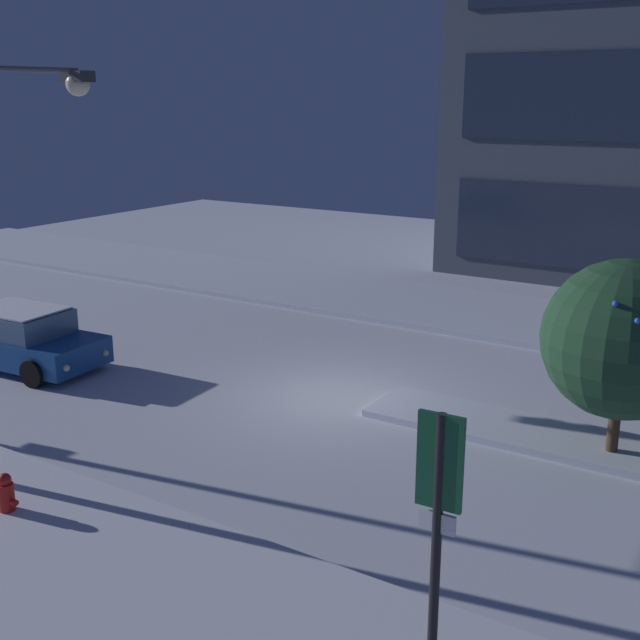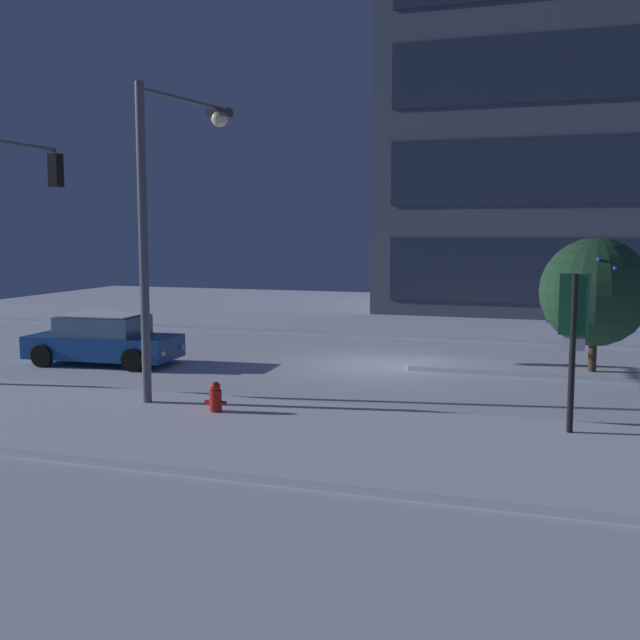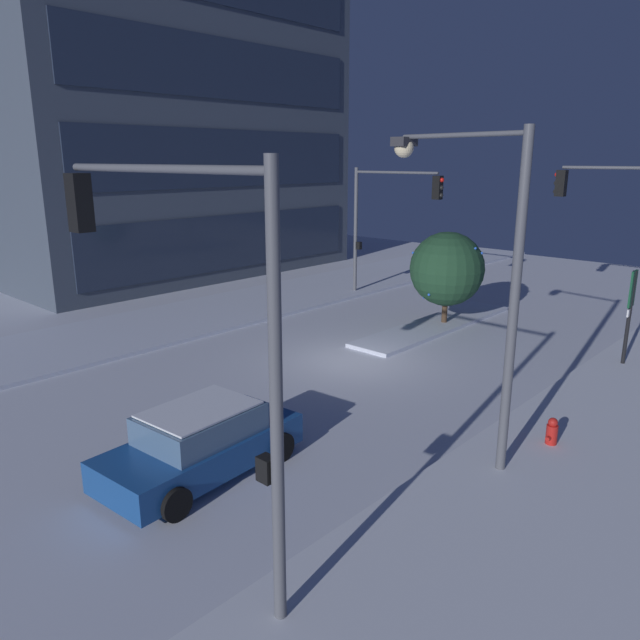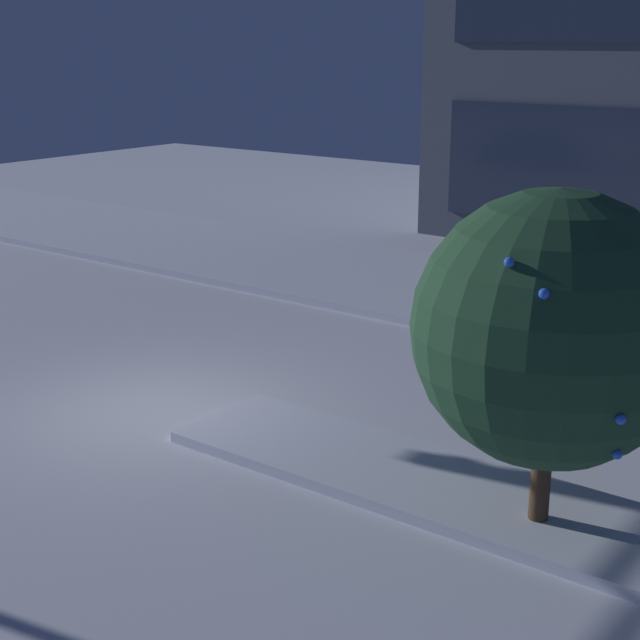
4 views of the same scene
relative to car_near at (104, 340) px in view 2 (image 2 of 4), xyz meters
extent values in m
plane|color=silver|center=(7.85, 2.31, -0.71)|extent=(52.00, 52.00, 0.00)
cube|color=silver|center=(7.85, -6.14, -0.64)|extent=(52.00, 5.20, 0.14)
cube|color=silver|center=(7.85, 10.75, -0.64)|extent=(52.00, 5.20, 0.14)
cube|color=silver|center=(13.33, 2.59, -0.64)|extent=(9.00, 1.80, 0.14)
cube|color=#232D42|center=(13.76, 15.77, 1.46)|extent=(17.57, 0.10, 2.90)
cube|color=#232D42|center=(13.76, 15.77, 5.81)|extent=(17.57, 0.10, 2.90)
cube|color=#232D42|center=(13.76, 15.77, 10.15)|extent=(17.57, 0.10, 2.90)
cube|color=#19478C|center=(0.00, 0.00, -0.18)|extent=(4.52, 2.17, 0.66)
cube|color=slate|center=(0.00, 0.00, 0.43)|extent=(2.49, 1.85, 0.60)
cube|color=white|center=(0.00, 0.00, 0.76)|extent=(2.30, 1.72, 0.04)
sphere|color=#F9E5B2|center=(2.17, 0.79, -0.21)|extent=(0.16, 0.16, 0.16)
sphere|color=#F9E5B2|center=(2.26, -0.48, -0.21)|extent=(0.16, 0.16, 0.16)
cylinder|color=black|center=(1.38, 1.03, -0.38)|extent=(0.67, 0.26, 0.66)
cylinder|color=black|center=(1.51, -0.84, -0.38)|extent=(0.67, 0.26, 0.66)
cylinder|color=black|center=(-1.51, 0.84, -0.38)|extent=(0.67, 0.26, 0.66)
cylinder|color=black|center=(-1.39, -1.04, -0.38)|extent=(0.67, 0.26, 0.66)
cube|color=black|center=(-1.86, 0.54, 5.05)|extent=(0.32, 0.36, 1.00)
sphere|color=red|center=(-1.86, 0.73, 5.37)|extent=(0.20, 0.20, 0.20)
sphere|color=black|center=(-1.86, 0.73, 5.05)|extent=(0.20, 0.20, 0.20)
sphere|color=black|center=(-1.86, 0.73, 4.73)|extent=(0.20, 0.20, 0.20)
cylinder|color=#565960|center=(4.26, -4.69, 2.85)|extent=(0.20, 0.20, 7.11)
cylinder|color=#565960|center=(4.47, -3.16, 6.25)|extent=(0.51, 3.06, 0.10)
cube|color=#333338|center=(4.68, -1.64, 6.15)|extent=(0.56, 0.36, 0.20)
sphere|color=#F9E5B2|center=(4.68, -1.64, 6.02)|extent=(0.44, 0.44, 0.44)
cylinder|color=red|center=(6.11, -5.03, -0.41)|extent=(0.26, 0.26, 0.60)
sphere|color=red|center=(6.11, -5.03, -0.04)|extent=(0.22, 0.22, 0.22)
cylinder|color=red|center=(5.93, -5.03, -0.38)|extent=(0.12, 0.10, 0.10)
cylinder|color=red|center=(6.29, -5.03, -0.38)|extent=(0.12, 0.10, 0.10)
cylinder|color=black|center=(13.25, -4.45, 0.87)|extent=(0.12, 0.12, 3.16)
cube|color=#144C2D|center=(13.25, -4.45, 1.87)|extent=(0.55, 0.08, 1.15)
cube|color=white|center=(13.25, -4.45, 1.11)|extent=(0.44, 0.07, 0.24)
cylinder|color=#473323|center=(13.75, 2.45, -0.18)|extent=(0.22, 0.22, 1.06)
sphere|color=#1E4228|center=(13.75, 2.45, 1.59)|extent=(2.92, 2.92, 2.92)
sphere|color=blue|center=(13.38, 3.22, 0.39)|extent=(0.10, 0.10, 0.10)
sphere|color=blue|center=(13.78, 1.30, 2.51)|extent=(0.10, 0.10, 0.10)
sphere|color=blue|center=(14.17, 1.23, 2.30)|extent=(0.10, 0.10, 0.10)
sphere|color=blue|center=(13.13, 3.66, 2.17)|extent=(0.10, 0.10, 0.10)
sphere|color=blue|center=(14.74, 1.88, 0.67)|extent=(0.10, 0.10, 0.10)
sphere|color=blue|center=(12.53, 2.46, 0.75)|extent=(0.10, 0.10, 0.10)
sphere|color=blue|center=(14.06, 3.83, 1.17)|extent=(0.10, 0.10, 0.10)
camera|label=1|loc=(16.49, -12.09, 5.81)|focal=44.99mm
camera|label=2|loc=(13.31, -19.64, 3.25)|focal=43.68mm
camera|label=3|loc=(-6.81, -9.67, 5.79)|focal=33.73mm
camera|label=4|loc=(17.53, -6.48, 4.48)|focal=53.64mm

